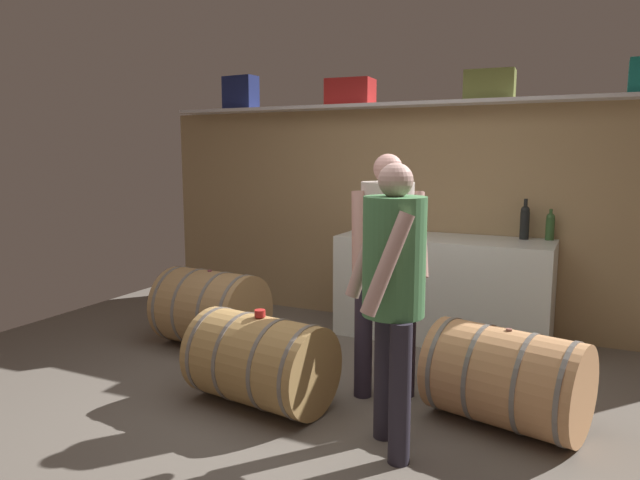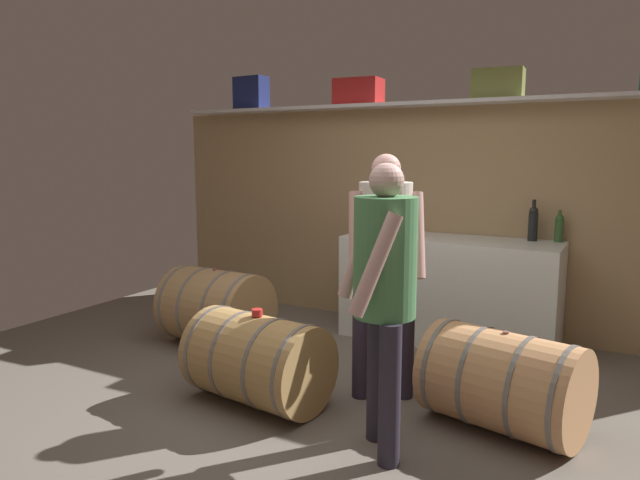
{
  "view_description": "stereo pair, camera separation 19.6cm",
  "coord_description": "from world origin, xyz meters",
  "px_view_note": "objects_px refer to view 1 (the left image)",
  "views": [
    {
      "loc": [
        1.5,
        -3.03,
        1.64
      ],
      "look_at": [
        -0.23,
        0.6,
        1.03
      ],
      "focal_mm": 32.41,
      "sensor_mm": 36.0,
      "label": 1
    },
    {
      "loc": [
        1.68,
        -2.94,
        1.64
      ],
      "look_at": [
        -0.23,
        0.6,
        1.03
      ],
      "focal_mm": 32.41,
      "sensor_mm": 36.0,
      "label": 2
    }
  ],
  "objects_px": {
    "work_cabinet": "(443,288)",
    "wine_barrel_far": "(211,309)",
    "wine_bottle_green": "(550,226)",
    "red_funnel": "(412,229)",
    "visitor_tasting": "(393,278)",
    "wine_barrel_flank": "(507,378)",
    "toolcase_red": "(350,92)",
    "toolcase_olive": "(490,85)",
    "wine_glass": "(390,225)",
    "toolcase_navy": "(241,93)",
    "winemaker_pouring": "(387,251)",
    "wine_barrel_near": "(261,361)",
    "tasting_cup": "(260,313)",
    "wine_bottle_dark": "(525,221)"
  },
  "relations": [
    {
      "from": "toolcase_red",
      "to": "tasting_cup",
      "type": "distance_m",
      "value": 2.66
    },
    {
      "from": "work_cabinet",
      "to": "wine_bottle_green",
      "type": "distance_m",
      "value": 1.05
    },
    {
      "from": "toolcase_red",
      "to": "wine_barrel_far",
      "type": "relative_size",
      "value": 0.49
    },
    {
      "from": "wine_bottle_green",
      "to": "wine_barrel_near",
      "type": "bearing_deg",
      "value": -126.52
    },
    {
      "from": "visitor_tasting",
      "to": "work_cabinet",
      "type": "bearing_deg",
      "value": -29.78
    },
    {
      "from": "toolcase_red",
      "to": "wine_bottle_green",
      "type": "xyz_separation_m",
      "value": [
        1.84,
        0.01,
        -1.18
      ]
    },
    {
      "from": "toolcase_olive",
      "to": "work_cabinet",
      "type": "distance_m",
      "value": 1.8
    },
    {
      "from": "wine_barrel_near",
      "to": "wine_barrel_flank",
      "type": "relative_size",
      "value": 0.96
    },
    {
      "from": "wine_barrel_flank",
      "to": "toolcase_red",
      "type": "bearing_deg",
      "value": 148.9
    },
    {
      "from": "work_cabinet",
      "to": "wine_barrel_far",
      "type": "distance_m",
      "value": 2.03
    },
    {
      "from": "toolcase_olive",
      "to": "work_cabinet",
      "type": "xyz_separation_m",
      "value": [
        -0.29,
        -0.24,
        -1.76
      ]
    },
    {
      "from": "toolcase_olive",
      "to": "wine_glass",
      "type": "height_order",
      "value": "toolcase_olive"
    },
    {
      "from": "wine_bottle_dark",
      "to": "tasting_cup",
      "type": "relative_size",
      "value": 4.89
    },
    {
      "from": "work_cabinet",
      "to": "toolcase_olive",
      "type": "bearing_deg",
      "value": 39.68
    },
    {
      "from": "toolcase_olive",
      "to": "wine_bottle_green",
      "type": "distance_m",
      "value": 1.3
    },
    {
      "from": "wine_bottle_dark",
      "to": "visitor_tasting",
      "type": "relative_size",
      "value": 0.22
    },
    {
      "from": "work_cabinet",
      "to": "winemaker_pouring",
      "type": "height_order",
      "value": "winemaker_pouring"
    },
    {
      "from": "red_funnel",
      "to": "visitor_tasting",
      "type": "height_order",
      "value": "visitor_tasting"
    },
    {
      "from": "work_cabinet",
      "to": "wine_glass",
      "type": "relative_size",
      "value": 12.25
    },
    {
      "from": "toolcase_olive",
      "to": "wine_bottle_dark",
      "type": "xyz_separation_m",
      "value": [
        0.35,
        -0.04,
        -1.15
      ]
    },
    {
      "from": "toolcase_olive",
      "to": "wine_glass",
      "type": "xyz_separation_m",
      "value": [
        -0.74,
        -0.37,
        -1.2
      ]
    },
    {
      "from": "toolcase_red",
      "to": "winemaker_pouring",
      "type": "height_order",
      "value": "toolcase_red"
    },
    {
      "from": "wine_barrel_far",
      "to": "visitor_tasting",
      "type": "bearing_deg",
      "value": -23.01
    },
    {
      "from": "toolcase_olive",
      "to": "work_cabinet",
      "type": "height_order",
      "value": "toolcase_olive"
    },
    {
      "from": "toolcase_olive",
      "to": "winemaker_pouring",
      "type": "distance_m",
      "value": 2.07
    },
    {
      "from": "wine_bottle_green",
      "to": "wine_glass",
      "type": "bearing_deg",
      "value": -163.71
    },
    {
      "from": "wine_barrel_near",
      "to": "visitor_tasting",
      "type": "relative_size",
      "value": 0.61
    },
    {
      "from": "toolcase_navy",
      "to": "work_cabinet",
      "type": "xyz_separation_m",
      "value": [
        2.23,
        -0.24,
        -1.8
      ]
    },
    {
      "from": "red_funnel",
      "to": "work_cabinet",
      "type": "bearing_deg",
      "value": -7.64
    },
    {
      "from": "toolcase_navy",
      "to": "toolcase_red",
      "type": "bearing_deg",
      "value": 4.15
    },
    {
      "from": "wine_bottle_dark",
      "to": "wine_barrel_flank",
      "type": "height_order",
      "value": "wine_bottle_dark"
    },
    {
      "from": "wine_barrel_near",
      "to": "winemaker_pouring",
      "type": "distance_m",
      "value": 1.09
    },
    {
      "from": "toolcase_red",
      "to": "wine_barrel_far",
      "type": "distance_m",
      "value": 2.4
    },
    {
      "from": "work_cabinet",
      "to": "wine_bottle_green",
      "type": "xyz_separation_m",
      "value": [
        0.84,
        0.25,
        0.57
      ]
    },
    {
      "from": "wine_bottle_green",
      "to": "red_funnel",
      "type": "relative_size",
      "value": 2.38
    },
    {
      "from": "red_funnel",
      "to": "visitor_tasting",
      "type": "xyz_separation_m",
      "value": [
        0.52,
        -2.11,
        0.01
      ]
    },
    {
      "from": "visitor_tasting",
      "to": "winemaker_pouring",
      "type": "bearing_deg",
      "value": -14.26
    },
    {
      "from": "wine_barrel_near",
      "to": "wine_glass",
      "type": "bearing_deg",
      "value": 88.91
    },
    {
      "from": "toolcase_olive",
      "to": "visitor_tasting",
      "type": "xyz_separation_m",
      "value": [
        -0.07,
        -2.31,
        -1.24
      ]
    },
    {
      "from": "wine_bottle_dark",
      "to": "winemaker_pouring",
      "type": "relative_size",
      "value": 0.21
    },
    {
      "from": "red_funnel",
      "to": "visitor_tasting",
      "type": "bearing_deg",
      "value": -76.11
    },
    {
      "from": "toolcase_red",
      "to": "wine_barrel_far",
      "type": "height_order",
      "value": "toolcase_red"
    },
    {
      "from": "tasting_cup",
      "to": "wine_barrel_flank",
      "type": "bearing_deg",
      "value": 14.48
    },
    {
      "from": "wine_barrel_flank",
      "to": "tasting_cup",
      "type": "relative_size",
      "value": 14.06
    },
    {
      "from": "work_cabinet",
      "to": "wine_barrel_far",
      "type": "relative_size",
      "value": 2.07
    },
    {
      "from": "toolcase_red",
      "to": "work_cabinet",
      "type": "relative_size",
      "value": 0.24
    },
    {
      "from": "toolcase_red",
      "to": "tasting_cup",
      "type": "xyz_separation_m",
      "value": [
        0.26,
        -2.12,
        -1.59
      ]
    },
    {
      "from": "winemaker_pouring",
      "to": "visitor_tasting",
      "type": "height_order",
      "value": "winemaker_pouring"
    },
    {
      "from": "wine_bottle_green",
      "to": "wine_barrel_flank",
      "type": "bearing_deg",
      "value": -92.69
    },
    {
      "from": "red_funnel",
      "to": "wine_barrel_far",
      "type": "bearing_deg",
      "value": -142.15
    }
  ]
}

